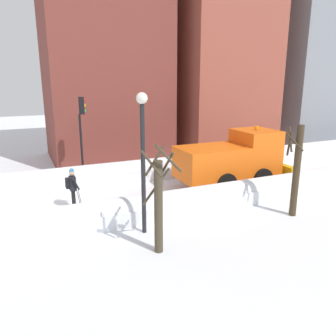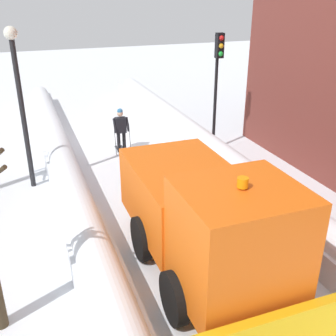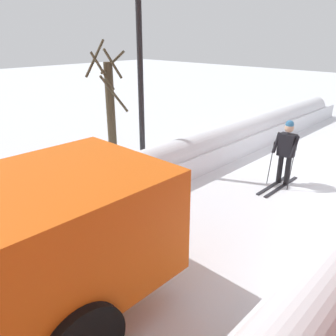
{
  "view_description": "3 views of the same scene",
  "coord_description": "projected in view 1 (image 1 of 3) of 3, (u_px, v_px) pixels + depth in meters",
  "views": [
    {
      "loc": [
        14.75,
        -0.55,
        5.63
      ],
      "look_at": [
        -0.7,
        6.3,
        1.09
      ],
      "focal_mm": 36.46,
      "sensor_mm": 36.0,
      "label": 1
    },
    {
      "loc": [
        3.7,
        16.43,
        6.11
      ],
      "look_at": [
        -0.17,
        6.03,
        1.15
      ],
      "focal_mm": 43.2,
      "sensor_mm": 36.0,
      "label": 2
    },
    {
      "loc": [
        -3.58,
        9.86,
        3.91
      ],
      "look_at": [
        1.05,
        5.03,
        1.26
      ],
      "focal_mm": 36.18,
      "sensor_mm": 36.0,
      "label": 3
    }
  ],
  "objects": [
    {
      "name": "plow_truck",
      "position": [
        233.0,
        159.0,
        17.82
      ],
      "size": [
        3.2,
        5.98,
        3.12
      ],
      "color": "orange",
      "rests_on": "ground"
    },
    {
      "name": "bare_tree_near",
      "position": [
        159.0,
        202.0,
        10.91
      ],
      "size": [
        1.12,
        1.25,
        3.77
      ],
      "color": "#403727",
      "rests_on": "ground"
    },
    {
      "name": "building_brick_near",
      "position": [
        102.0,
        15.0,
        22.07
      ],
      "size": [
        6.71,
        7.79,
        18.98
      ],
      "color": "brown",
      "rests_on": "ground"
    },
    {
      "name": "bare_tree_mid",
      "position": [
        296.0,
        169.0,
        13.81
      ],
      "size": [
        1.11,
        0.84,
        3.8
      ],
      "color": "#3C2F1F",
      "rests_on": "ground"
    },
    {
      "name": "skier",
      "position": [
        73.0,
        186.0,
        14.88
      ],
      "size": [
        0.62,
        1.8,
        1.81
      ],
      "color": "black",
      "rests_on": "ground"
    },
    {
      "name": "snowbank_right",
      "position": [
        268.0,
        189.0,
        16.17
      ],
      "size": [
        1.1,
        36.0,
        1.09
      ],
      "color": "white",
      "rests_on": "ground"
    },
    {
      "name": "street_lamp",
      "position": [
        143.0,
        147.0,
        11.91
      ],
      "size": [
        0.4,
        0.4,
        5.13
      ],
      "color": "black",
      "rests_on": "ground"
    },
    {
      "name": "building_brick_mid",
      "position": [
        214.0,
        23.0,
        25.37
      ],
      "size": [
        8.45,
        6.92,
        18.95
      ],
      "color": "brown",
      "rests_on": "ground"
    },
    {
      "name": "snowbank_left",
      "position": [
        211.0,
        163.0,
        20.8
      ],
      "size": [
        1.1,
        36.0,
        1.17
      ],
      "color": "white",
      "rests_on": "ground"
    },
    {
      "name": "building_concrete_far",
      "position": [
        302.0,
        35.0,
        28.9
      ],
      "size": [
        8.34,
        6.94,
        18.11
      ],
      "color": "gray",
      "rests_on": "ground"
    },
    {
      "name": "traffic_light_pole",
      "position": [
        82.0,
        124.0,
        17.94
      ],
      "size": [
        0.28,
        0.42,
        4.62
      ],
      "color": "black",
      "rests_on": "ground"
    },
    {
      "name": "ground_plane",
      "position": [
        235.0,
        183.0,
        18.62
      ],
      "size": [
        80.0,
        80.0,
        0.0
      ],
      "primitive_type": "plane",
      "color": "white"
    }
  ]
}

